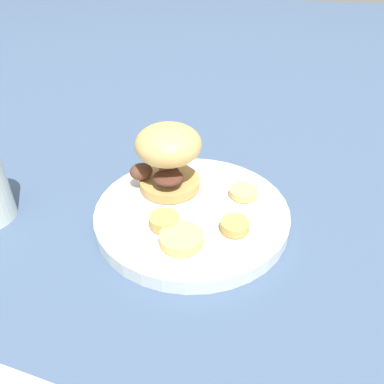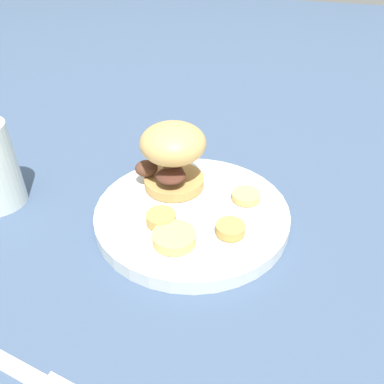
{
  "view_description": "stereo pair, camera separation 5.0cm",
  "coord_description": "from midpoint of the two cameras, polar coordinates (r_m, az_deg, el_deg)",
  "views": [
    {
      "loc": [
        0.1,
        -0.4,
        0.34
      ],
      "look_at": [
        0.0,
        0.0,
        0.05
      ],
      "focal_mm": 35.0,
      "sensor_mm": 36.0,
      "label": 1
    },
    {
      "loc": [
        0.15,
        -0.38,
        0.34
      ],
      "look_at": [
        0.0,
        0.0,
        0.05
      ],
      "focal_mm": 35.0,
      "sensor_mm": 36.0,
      "label": 2
    }
  ],
  "objects": [
    {
      "name": "potato_round_3",
      "position": [
        0.48,
        -1.8,
        -4.16
      ],
      "size": [
        0.04,
        0.04,
        0.01
      ],
      "primitive_type": "cylinder",
      "color": "tan",
      "rests_on": "dinner_plate"
    },
    {
      "name": "dinner_plate",
      "position": [
        0.52,
        2.75,
        -3.22
      ],
      "size": [
        0.27,
        0.27,
        0.02
      ],
      "color": "silver",
      "rests_on": "ground_plane"
    },
    {
      "name": "sandwich",
      "position": [
        0.53,
        -0.32,
        5.9
      ],
      "size": [
        0.11,
        0.09,
        0.1
      ],
      "color": "tan",
      "rests_on": "dinner_plate"
    },
    {
      "name": "fork",
      "position": [
        0.41,
        -22.18,
        -23.63
      ],
      "size": [
        0.17,
        0.03,
        0.0
      ],
      "color": "silver",
      "rests_on": "ground_plane"
    },
    {
      "name": "potato_round_0",
      "position": [
        0.54,
        10.91,
        -0.69
      ],
      "size": [
        0.04,
        0.04,
        0.01
      ],
      "primitive_type": "cylinder",
      "color": "#DBB766",
      "rests_on": "dinner_plate"
    },
    {
      "name": "ground_plane",
      "position": [
        0.53,
        2.71,
        -4.25
      ],
      "size": [
        4.0,
        4.0,
        0.0
      ],
      "primitive_type": "plane",
      "color": "#3D5170"
    },
    {
      "name": "potato_round_1",
      "position": [
        0.46,
        0.42,
        -7.04
      ],
      "size": [
        0.05,
        0.05,
        0.01
      ],
      "primitive_type": "cylinder",
      "color": "#DBB766",
      "rests_on": "dinner_plate"
    },
    {
      "name": "potato_round_2",
      "position": [
        0.48,
        8.89,
        -5.69
      ],
      "size": [
        0.04,
        0.04,
        0.01
      ],
      "primitive_type": "cylinder",
      "color": "tan",
      "rests_on": "dinner_plate"
    }
  ]
}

